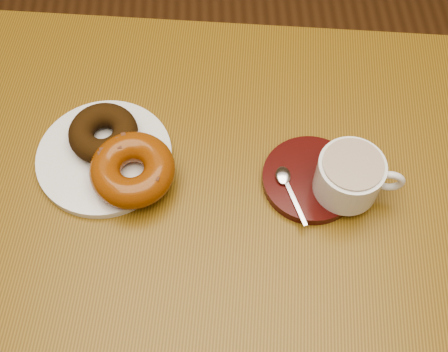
{
  "coord_description": "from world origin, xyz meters",
  "views": [
    {
      "loc": [
        -0.02,
        -0.32,
        1.58
      ],
      "look_at": [
        -0.01,
        0.1,
        0.86
      ],
      "focal_mm": 45.0,
      "sensor_mm": 36.0,
      "label": 1
    }
  ],
  "objects_px": {
    "cafe_table": "(212,221)",
    "saucer": "(311,179)",
    "coffee_cup": "(350,176)",
    "donut_plate": "(105,157)"
  },
  "relations": [
    {
      "from": "cafe_table",
      "to": "saucer",
      "type": "xyz_separation_m",
      "value": [
        0.15,
        -0.0,
        0.14
      ]
    },
    {
      "from": "coffee_cup",
      "to": "donut_plate",
      "type": "bearing_deg",
      "value": -179.62
    },
    {
      "from": "cafe_table",
      "to": "donut_plate",
      "type": "xyz_separation_m",
      "value": [
        -0.16,
        0.05,
        0.14
      ]
    },
    {
      "from": "donut_plate",
      "to": "coffee_cup",
      "type": "distance_m",
      "value": 0.37
    },
    {
      "from": "cafe_table",
      "to": "donut_plate",
      "type": "distance_m",
      "value": 0.22
    },
    {
      "from": "saucer",
      "to": "coffee_cup",
      "type": "distance_m",
      "value": 0.07
    },
    {
      "from": "cafe_table",
      "to": "coffee_cup",
      "type": "distance_m",
      "value": 0.27
    },
    {
      "from": "donut_plate",
      "to": "saucer",
      "type": "distance_m",
      "value": 0.32
    },
    {
      "from": "saucer",
      "to": "coffee_cup",
      "type": "relative_size",
      "value": 1.16
    },
    {
      "from": "cafe_table",
      "to": "coffee_cup",
      "type": "xyz_separation_m",
      "value": [
        0.2,
        -0.02,
        0.18
      ]
    }
  ]
}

